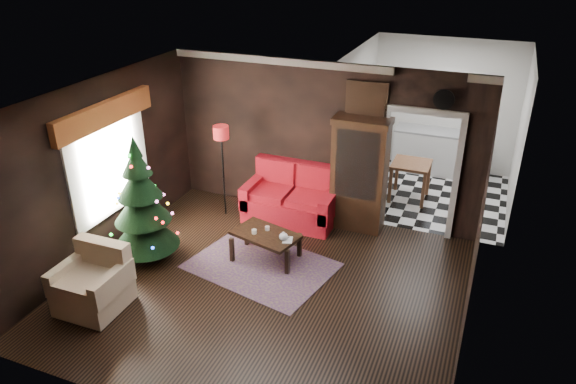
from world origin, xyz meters
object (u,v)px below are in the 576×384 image
at_px(floor_lamp, 223,172).
at_px(armchair, 91,280).
at_px(loveseat, 291,195).
at_px(curio_cabinet, 359,177).
at_px(christmas_tree, 141,201).
at_px(coffee_table, 266,246).
at_px(wall_clock, 444,99).
at_px(teapot, 283,237).
at_px(kitchen_table, 410,181).

distance_m(floor_lamp, armchair, 3.16).
bearing_deg(loveseat, curio_cabinet, 10.83).
xyz_separation_m(floor_lamp, christmas_tree, (-0.40, -1.84, 0.22)).
distance_m(loveseat, coffee_table, 1.37).
xyz_separation_m(loveseat, wall_clock, (2.35, 0.40, 1.88)).
height_order(curio_cabinet, teapot, curio_cabinet).
bearing_deg(armchair, loveseat, 63.99).
bearing_deg(kitchen_table, armchair, -124.19).
distance_m(coffee_table, teapot, 0.47).
distance_m(armchair, wall_clock, 5.76).
bearing_deg(christmas_tree, teapot, 17.00).
bearing_deg(loveseat, floor_lamp, -169.36).
xyz_separation_m(coffee_table, teapot, (0.34, -0.10, 0.30)).
height_order(christmas_tree, wall_clock, wall_clock).
xyz_separation_m(loveseat, kitchen_table, (1.80, 1.65, -0.12)).
bearing_deg(christmas_tree, floor_lamp, 77.85).
distance_m(loveseat, christmas_tree, 2.68).
height_order(coffee_table, kitchen_table, kitchen_table).
xyz_separation_m(coffee_table, kitchen_table, (1.70, 2.99, 0.14)).
distance_m(wall_clock, kitchen_table, 2.43).
bearing_deg(wall_clock, coffee_table, -142.27).
distance_m(floor_lamp, kitchen_table, 3.58).
bearing_deg(curio_cabinet, christmas_tree, -140.31).
relative_size(floor_lamp, armchair, 1.97).
height_order(curio_cabinet, coffee_table, curio_cabinet).
distance_m(loveseat, teapot, 1.51).
xyz_separation_m(teapot, wall_clock, (1.91, 1.84, 1.84)).
distance_m(coffee_table, kitchen_table, 3.44).
relative_size(floor_lamp, wall_clock, 5.41).
xyz_separation_m(curio_cabinet, coffee_table, (-1.05, -1.56, -0.71)).
xyz_separation_m(floor_lamp, armchair, (-0.38, -3.11, -0.37)).
bearing_deg(loveseat, kitchen_table, 42.51).
relative_size(floor_lamp, coffee_table, 1.71).
relative_size(coffee_table, teapot, 6.62).
bearing_deg(teapot, wall_clock, 44.00).
bearing_deg(armchair, christmas_tree, 90.23).
relative_size(loveseat, kitchen_table, 2.27).
relative_size(loveseat, wall_clock, 5.31).
distance_m(christmas_tree, armchair, 1.40).
relative_size(armchair, wall_clock, 2.76).
bearing_deg(floor_lamp, christmas_tree, -102.15).
height_order(floor_lamp, armchair, floor_lamp).
bearing_deg(armchair, teapot, 42.48).
height_order(loveseat, christmas_tree, christmas_tree).
xyz_separation_m(loveseat, teapot, (0.44, -1.44, 0.04)).
xyz_separation_m(floor_lamp, teapot, (1.65, -1.21, -0.29)).
bearing_deg(teapot, christmas_tree, -163.00).
bearing_deg(loveseat, christmas_tree, -127.85).
xyz_separation_m(curio_cabinet, floor_lamp, (-2.36, -0.45, -0.12)).
bearing_deg(floor_lamp, kitchen_table, 31.95).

